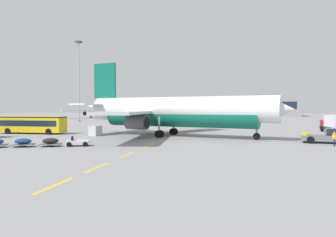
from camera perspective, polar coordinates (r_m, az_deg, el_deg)
The scene contains 12 objects.
ground at distance 62.14m, azimuth 23.57°, elevation -2.32°, with size 400.00×400.00×0.00m, color gray.
apron_paint_markings at distance 58.66m, azimuth 2.58°, elevation -2.40°, with size 8.00×93.64×0.01m.
airliner_foreground at distance 48.41m, azimuth 1.28°, elevation 1.35°, with size 34.55×33.76×12.20m.
pushback_tug at distance 44.29m, azimuth 27.47°, elevation -2.88°, with size 6.38×3.94×2.08m.
airliner_mid_left at distance 136.23m, azimuth -13.04°, elevation 1.47°, with size 27.09×28.64×10.55m.
apron_shuttle_bus at distance 58.74m, azimuth -23.82°, elevation -0.86°, with size 12.11×3.33×3.00m.
catering_truck at distance 63.55m, azimuth 28.22°, elevation -0.82°, with size 3.21×7.20×3.14m.
baggage_train at distance 38.79m, azimuth -22.93°, elevation -4.02°, with size 11.35×5.54×1.14m.
ground_crew_worker at distance 40.96m, azimuth 28.28°, elevation -3.19°, with size 0.43×0.65×1.69m.
uld_cargo_container at distance 51.07m, azimuth -13.23°, elevation -2.21°, with size 1.96×1.93×1.60m.
apron_light_mast_near at distance 105.68m, azimuth -16.05°, elevation 8.22°, with size 1.80×1.80×26.06m.
terminal_satellite at distance 181.67m, azimuth 13.09°, elevation 2.17°, with size 61.17×27.04×12.11m.
Camera 1 is at (28.27, -20.86, 4.48)m, focal length 33.16 mm.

